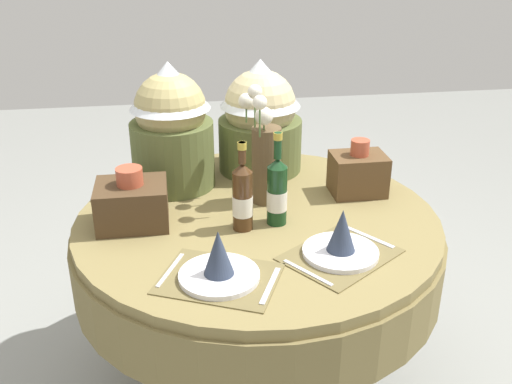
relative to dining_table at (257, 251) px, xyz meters
name	(u,v)px	position (x,y,z in m)	size (l,w,h in m)	color
ground	(257,373)	(0.00, 0.00, -0.58)	(8.00, 8.00, 0.00)	gray
dining_table	(257,251)	(0.00, 0.00, 0.00)	(1.32, 1.32, 0.72)	olive
place_setting_left	(219,265)	(-0.17, -0.38, 0.19)	(0.42, 0.38, 0.16)	brown
place_setting_right	(341,242)	(0.22, -0.31, 0.19)	(0.43, 0.41, 0.16)	brown
flower_vase	(265,155)	(0.05, 0.12, 0.33)	(0.14, 0.22, 0.44)	brown
wine_bottle_left	(277,191)	(0.06, -0.06, 0.27)	(0.07, 0.07, 0.33)	#143819
wine_bottle_centre	(243,197)	(-0.06, -0.08, 0.27)	(0.07, 0.07, 0.31)	#422814
gift_tub_back_left	(171,122)	(-0.28, 0.32, 0.41)	(0.32, 0.32, 0.49)	#566033
gift_tub_back_centre	(260,114)	(0.08, 0.44, 0.39)	(0.35, 0.35, 0.47)	#566033
woven_basket_side_left	(132,203)	(-0.43, 0.01, 0.23)	(0.24, 0.20, 0.21)	#47331E
woven_basket_side_right	(358,173)	(0.41, 0.14, 0.23)	(0.20, 0.16, 0.22)	brown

